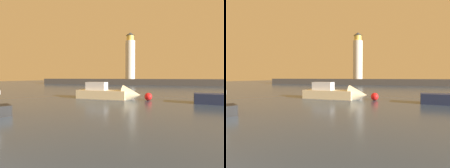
# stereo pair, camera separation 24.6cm
# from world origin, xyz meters

# --- Properties ---
(ground_plane) EXTENTS (220.00, 220.00, 0.00)m
(ground_plane) POSITION_xyz_m (0.00, 33.90, 0.00)
(ground_plane) COLOR #2D3D51
(breakwater) EXTENTS (93.19, 4.61, 2.34)m
(breakwater) POSITION_xyz_m (0.00, 67.80, 1.17)
(breakwater) COLOR #423F3D
(breakwater) RESTS_ON ground_plane
(lighthouse) EXTENTS (3.65, 3.65, 17.86)m
(lighthouse) POSITION_xyz_m (-8.75, 67.80, 10.80)
(lighthouse) COLOR silver
(lighthouse) RESTS_ON breakwater
(motorboat_1) EXTENTS (9.17, 2.86, 2.98)m
(motorboat_1) POSITION_xyz_m (-1.80, 22.61, 0.77)
(motorboat_1) COLOR beige
(motorboat_1) RESTS_ON ground_plane
(mooring_buoy) EXTENTS (1.01, 1.01, 1.01)m
(mooring_buoy) POSITION_xyz_m (3.29, 22.46, 0.50)
(mooring_buoy) COLOR red
(mooring_buoy) RESTS_ON ground_plane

